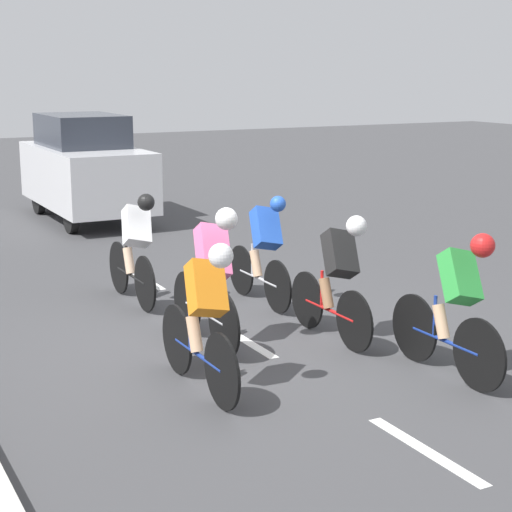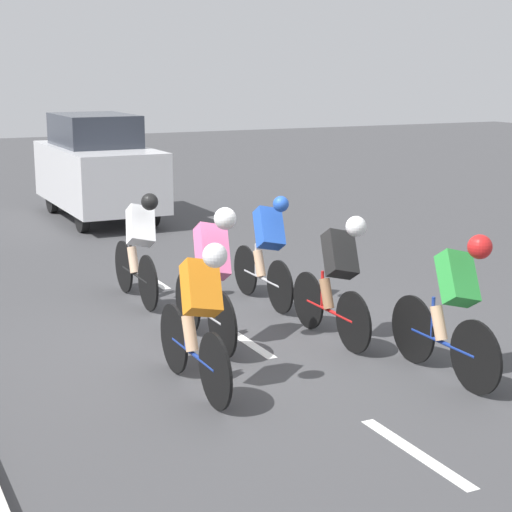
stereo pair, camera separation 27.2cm
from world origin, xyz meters
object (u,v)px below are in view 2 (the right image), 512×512
(cyclist_black, at_px, (337,275))
(cyclist_pink, at_px, (210,273))
(cyclist_blue, at_px, (267,248))
(cyclist_green, at_px, (453,302))
(cyclist_orange, at_px, (199,313))
(cyclist_white, at_px, (139,245))
(support_car, at_px, (98,167))

(cyclist_black, xyz_separation_m, cyclist_pink, (1.32, -0.46, 0.06))
(cyclist_blue, bearing_deg, cyclist_green, 97.20)
(cyclist_orange, bearing_deg, cyclist_blue, -128.25)
(cyclist_orange, bearing_deg, cyclist_white, -98.72)
(support_car, bearing_deg, cyclist_black, 91.22)
(cyclist_blue, bearing_deg, cyclist_orange, 51.75)
(cyclist_orange, height_order, cyclist_green, cyclist_green)
(cyclist_blue, bearing_deg, cyclist_black, 90.48)
(cyclist_black, relative_size, cyclist_pink, 0.97)
(cyclist_white, bearing_deg, cyclist_black, 119.67)
(support_car, bearing_deg, cyclist_white, 78.89)
(cyclist_green, bearing_deg, cyclist_black, -75.45)
(cyclist_orange, height_order, support_car, support_car)
(cyclist_pink, bearing_deg, cyclist_orange, 62.67)
(cyclist_green, bearing_deg, cyclist_orange, -18.03)
(cyclist_orange, distance_m, cyclist_white, 3.31)
(cyclist_orange, distance_m, cyclist_blue, 3.11)
(cyclist_white, relative_size, support_car, 0.43)
(cyclist_orange, xyz_separation_m, cyclist_black, (-1.94, -0.75, -0.00))
(cyclist_orange, height_order, cyclist_white, cyclist_orange)
(cyclist_white, xyz_separation_m, cyclist_pink, (-0.12, 2.06, 0.07))
(cyclist_orange, xyz_separation_m, cyclist_pink, (-0.62, -1.21, 0.06))
(cyclist_white, relative_size, cyclist_blue, 1.02)
(cyclist_white, relative_size, cyclist_black, 1.04)
(cyclist_black, height_order, cyclist_blue, cyclist_black)
(cyclist_white, distance_m, support_car, 6.49)
(cyclist_orange, xyz_separation_m, cyclist_green, (-2.33, 0.76, 0.01))
(cyclist_pink, bearing_deg, cyclist_black, 160.68)
(cyclist_orange, relative_size, cyclist_black, 1.05)
(cyclist_white, xyz_separation_m, cyclist_blue, (-1.43, 0.83, -0.01))
(cyclist_blue, xyz_separation_m, support_car, (0.18, -7.19, 0.30))
(cyclist_white, xyz_separation_m, support_car, (-1.25, -6.36, 0.29))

